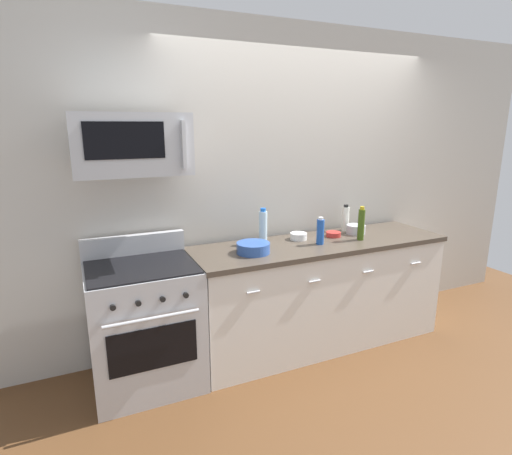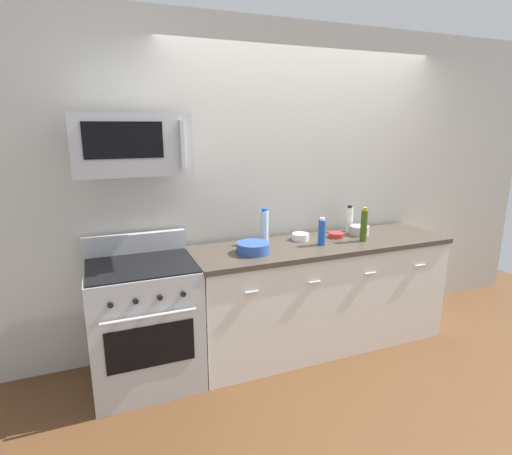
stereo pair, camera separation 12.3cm
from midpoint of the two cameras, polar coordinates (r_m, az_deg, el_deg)
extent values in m
plane|color=brown|center=(3.84, 9.59, -15.35)|extent=(6.36, 6.36, 0.00)
cube|color=#B7B2A8|center=(3.74, 7.17, 5.92)|extent=(5.30, 0.10, 2.70)
cube|color=silver|center=(3.64, 9.88, -9.31)|extent=(2.18, 0.62, 0.88)
cube|color=#473D33|center=(3.49, 10.19, -2.36)|extent=(2.21, 0.65, 0.04)
cube|color=black|center=(3.61, 12.03, -16.59)|extent=(2.18, 0.02, 0.10)
cylinder|color=silver|center=(2.95, 0.60, -8.97)|extent=(0.10, 0.02, 0.02)
cylinder|color=silver|center=(3.16, 9.21, -7.51)|extent=(0.10, 0.02, 0.02)
cylinder|color=silver|center=(3.44, 16.53, -6.12)|extent=(0.10, 0.02, 0.02)
cylinder|color=silver|center=(3.76, 22.65, -4.88)|extent=(0.10, 0.02, 0.02)
cube|color=#B7BABF|center=(3.18, -14.09, -12.91)|extent=(0.76, 0.64, 0.91)
cube|color=black|center=(2.90, -13.13, -15.79)|extent=(0.58, 0.01, 0.30)
cylinder|color=#B7BABF|center=(2.76, -13.30, -11.95)|extent=(0.61, 0.02, 0.02)
cube|color=#B7BABF|center=(3.25, -15.38, -2.21)|extent=(0.76, 0.06, 0.16)
cube|color=black|center=(3.00, -14.62, -5.03)|extent=(0.73, 0.61, 0.01)
cylinder|color=black|center=(2.72, -18.33, -10.19)|extent=(0.04, 0.02, 0.04)
cylinder|color=black|center=(2.73, -15.10, -9.86)|extent=(0.04, 0.02, 0.04)
cylinder|color=black|center=(2.75, -11.92, -9.50)|extent=(0.04, 0.02, 0.04)
cylinder|color=black|center=(2.77, -8.80, -9.12)|extent=(0.04, 0.02, 0.04)
cube|color=#B7BABF|center=(2.89, -15.79, 11.10)|extent=(0.74, 0.40, 0.40)
cube|color=black|center=(2.68, -16.61, 11.53)|extent=(0.48, 0.01, 0.22)
cube|color=#B7BABF|center=(2.73, -8.91, 11.30)|extent=(0.02, 0.04, 0.30)
cylinder|color=silver|center=(3.87, 13.69, 1.07)|extent=(0.07, 0.07, 0.22)
cylinder|color=black|center=(3.84, 13.79, 2.82)|extent=(0.04, 0.04, 0.02)
cylinder|color=#1E4CA5|center=(3.39, 10.15, -0.70)|extent=(0.06, 0.06, 0.21)
cylinder|color=silver|center=(3.36, 10.23, 1.17)|extent=(0.04, 0.04, 0.02)
cylinder|color=#385114|center=(3.57, 15.70, 0.22)|extent=(0.06, 0.06, 0.26)
cylinder|color=#B29919|center=(3.54, 15.85, 2.49)|extent=(0.04, 0.04, 0.03)
cylinder|color=silver|center=(3.37, 2.21, -0.01)|extent=(0.07, 0.07, 0.27)
cylinder|color=blue|center=(3.34, 2.23, 2.46)|extent=(0.04, 0.04, 0.03)
cylinder|color=#B2B5BA|center=(3.79, 15.05, -0.38)|extent=(0.17, 0.17, 0.08)
torus|color=#B2B5BA|center=(3.78, 15.09, 0.15)|extent=(0.17, 0.17, 0.01)
cylinder|color=#B2B5BA|center=(3.80, 15.02, -0.87)|extent=(0.09, 0.09, 0.01)
cylinder|color=#2D519E|center=(3.14, 0.73, -2.84)|extent=(0.26, 0.26, 0.08)
torus|color=#2D519E|center=(3.13, 0.73, -2.24)|extent=(0.26, 0.26, 0.01)
cylinder|color=#2D519E|center=(3.15, 0.73, -3.44)|extent=(0.14, 0.14, 0.01)
cylinder|color=white|center=(3.52, 7.18, -1.27)|extent=(0.14, 0.14, 0.06)
torus|color=white|center=(3.52, 7.19, -0.89)|extent=(0.14, 0.14, 0.01)
cylinder|color=white|center=(3.53, 7.17, -1.65)|extent=(0.08, 0.08, 0.01)
cylinder|color=#B72D28|center=(3.65, 12.00, -1.03)|extent=(0.13, 0.13, 0.04)
torus|color=#B72D28|center=(3.65, 12.01, -0.77)|extent=(0.13, 0.13, 0.01)
cylinder|color=#B72D28|center=(3.66, 11.99, -1.30)|extent=(0.07, 0.07, 0.01)
camera|label=1|loc=(0.06, -88.86, 0.29)|focal=28.83mm
camera|label=2|loc=(0.06, 91.14, -0.29)|focal=28.83mm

